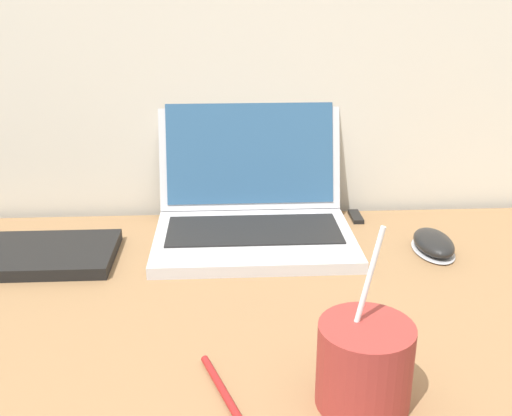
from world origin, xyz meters
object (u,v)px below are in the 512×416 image
(computer_mouse, at_px, (433,244))
(pen, at_px, (224,392))
(usb_stick, at_px, (356,217))
(laptop, at_px, (252,202))
(drink_cup, at_px, (364,363))

(computer_mouse, distance_m, pen, 0.51)
(computer_mouse, relative_size, usb_stick, 1.92)
(laptop, bearing_deg, pen, -96.79)
(computer_mouse, distance_m, usb_stick, 0.19)
(laptop, bearing_deg, computer_mouse, -18.62)
(usb_stick, bearing_deg, laptop, -164.81)
(usb_stick, xyz_separation_m, pen, (-0.26, -0.52, 0.00))
(drink_cup, xyz_separation_m, computer_mouse, (0.21, 0.38, -0.04))
(computer_mouse, xyz_separation_m, usb_stick, (-0.10, 0.16, -0.01))
(usb_stick, distance_m, pen, 0.58)
(laptop, xyz_separation_m, usb_stick, (0.20, 0.06, -0.05))
(drink_cup, height_order, computer_mouse, drink_cup)
(drink_cup, height_order, pen, drink_cup)
(laptop, height_order, pen, laptop)
(laptop, relative_size, pen, 2.61)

